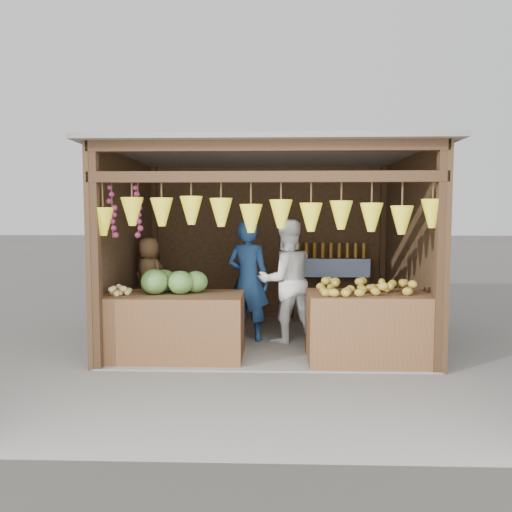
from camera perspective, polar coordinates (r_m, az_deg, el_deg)
The scene contains 12 objects.
ground at distance 7.23m, azimuth 1.26°, elevation -9.57°, with size 80.00×80.00×0.00m, color #514F49.
stall_structure at distance 6.97m, azimuth 1.01°, elevation 3.75°, with size 4.30×3.30×2.66m.
back_shelf at distance 8.40m, azimuth 8.54°, elevation -1.59°, with size 1.25×0.32×1.32m.
counter_left at distance 6.31m, azimuth -9.34°, elevation -7.94°, with size 1.70×0.85×0.81m, color #4B2D19.
counter_right at distance 6.22m, azimuth 12.66°, elevation -8.00°, with size 1.45×0.85×0.84m, color #492C18.
stool at distance 7.55m, azimuth -12.05°, elevation -7.87°, with size 0.32×0.32×0.30m, color black.
man_standing at distance 7.03m, azimuth -0.90°, elevation -2.85°, with size 0.63×0.41×1.72m, color navy.
woman_standing at distance 7.00m, azimuth 3.47°, elevation -2.86°, with size 0.84×0.65×1.73m, color white.
vendor_seated at distance 7.43m, azimuth -12.14°, elevation -2.35°, with size 0.57×0.37×1.16m, color brown.
melon_pile at distance 6.31m, azimuth -9.31°, elevation -2.74°, with size 1.00×0.50×0.32m, color #1D4311, non-canonical shape.
tanfruit_pile at distance 6.30m, azimuth -15.25°, elevation -3.73°, with size 0.34×0.40×0.13m, color #9F8F49, non-canonical shape.
mango_pile at distance 6.07m, azimuth 12.82°, elevation -3.23°, with size 1.40×0.64×0.22m, color #C26719, non-canonical shape.
Camera 1 is at (0.07, -7.01, 1.76)m, focal length 35.00 mm.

